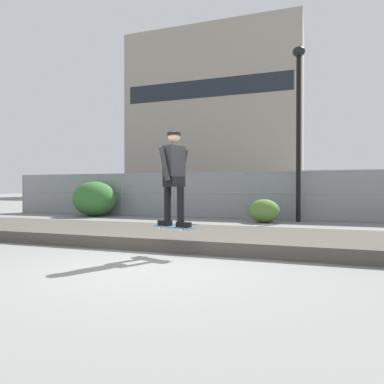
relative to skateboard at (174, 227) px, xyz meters
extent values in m
plane|color=slate|center=(-0.07, -0.92, -0.51)|extent=(120.00, 120.00, 0.00)
cube|color=#4C473F|center=(-0.07, 1.56, -0.39)|extent=(17.45, 2.73, 0.25)
cube|color=#2D608C|center=(0.00, 0.00, 0.00)|extent=(0.82, 0.46, 0.02)
cylinder|color=silver|center=(0.28, 0.00, -0.03)|extent=(0.06, 0.05, 0.05)
cylinder|color=silver|center=(0.21, -0.17, -0.03)|extent=(0.06, 0.05, 0.05)
cylinder|color=silver|center=(-0.21, 0.17, -0.03)|extent=(0.06, 0.05, 0.05)
cylinder|color=silver|center=(-0.28, 0.00, -0.03)|extent=(0.06, 0.05, 0.05)
cube|color=#99999E|center=(0.24, -0.09, -0.01)|extent=(0.09, 0.15, 0.01)
cube|color=#99999E|center=(-0.24, 0.09, -0.01)|extent=(0.09, 0.15, 0.01)
cube|color=black|center=(0.21, -0.07, 0.06)|extent=(0.30, 0.19, 0.09)
cube|color=black|center=(-0.21, 0.07, 0.06)|extent=(0.30, 0.19, 0.09)
cylinder|color=black|center=(0.15, -0.05, 0.41)|extent=(0.13, 0.13, 0.61)
cylinder|color=black|center=(-0.15, 0.05, 0.41)|extent=(0.13, 0.13, 0.61)
cube|color=black|center=(0.00, 0.00, 0.80)|extent=(0.34, 0.40, 0.18)
cube|color=#262628|center=(0.00, 0.00, 1.16)|extent=(0.34, 0.43, 0.54)
cylinder|color=#262628|center=(0.08, 0.23, 1.10)|extent=(0.25, 0.16, 0.58)
cylinder|color=#262628|center=(-0.08, -0.23, 1.10)|extent=(0.25, 0.16, 0.58)
sphere|color=tan|center=(0.00, 0.00, 1.59)|extent=(0.21, 0.21, 0.21)
cylinder|color=black|center=(0.00, 0.00, 1.65)|extent=(0.24, 0.24, 0.05)
cylinder|color=gray|center=(-11.09, 7.66, 0.41)|extent=(0.06, 0.06, 1.85)
cylinder|color=gray|center=(-5.58, 7.66, 0.41)|extent=(0.06, 0.06, 1.85)
cylinder|color=gray|center=(-0.07, 7.66, 0.41)|extent=(0.06, 0.06, 1.85)
cylinder|color=gray|center=(-0.07, 7.66, 1.30)|extent=(22.04, 0.04, 0.04)
cylinder|color=gray|center=(-0.07, 7.66, 0.50)|extent=(22.04, 0.04, 0.04)
cylinder|color=gray|center=(-0.07, 7.66, -0.45)|extent=(22.04, 0.04, 0.04)
cube|color=gray|center=(-0.07, 7.66, 0.41)|extent=(22.04, 0.01, 1.85)
cylinder|color=black|center=(1.87, 7.20, 2.42)|extent=(0.16, 0.16, 5.87)
ellipsoid|color=black|center=(1.87, 7.20, 5.54)|extent=(0.44, 0.44, 0.36)
cube|color=#474C54|center=(-2.44, 11.11, 0.16)|extent=(4.53, 2.15, 0.70)
cube|color=#23282D|center=(-2.64, 11.13, 0.83)|extent=(2.32, 1.77, 0.64)
cylinder|color=black|center=(-1.01, 11.85, -0.19)|extent=(0.66, 0.29, 0.64)
cylinder|color=black|center=(-1.15, 10.15, -0.19)|extent=(0.66, 0.29, 0.64)
cylinder|color=black|center=(-3.73, 12.07, -0.19)|extent=(0.66, 0.29, 0.64)
cylinder|color=black|center=(-3.87, 10.37, -0.19)|extent=(0.66, 0.29, 0.64)
cube|color=#566B4C|center=(4.47, 11.01, 0.16)|extent=(4.50, 2.05, 0.70)
cube|color=#23282D|center=(4.27, 11.02, 0.83)|extent=(2.29, 1.72, 0.64)
cylinder|color=black|center=(3.16, 11.94, -0.19)|extent=(0.65, 0.28, 0.64)
cylinder|color=black|center=(3.06, 10.24, -0.19)|extent=(0.65, 0.28, 0.64)
cube|color=#9E9384|center=(-11.48, 45.46, 11.58)|extent=(25.50, 10.60, 24.18)
cube|color=#1E232B|center=(-11.48, 40.14, 14.48)|extent=(23.46, 0.04, 2.50)
ellipsoid|color=#336B2D|center=(-6.47, 6.95, 0.23)|extent=(1.92, 1.57, 1.49)
ellipsoid|color=#567A33|center=(0.76, 6.52, -0.10)|extent=(1.06, 0.87, 0.82)
camera|label=1|loc=(2.29, -5.68, 0.69)|focal=32.34mm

